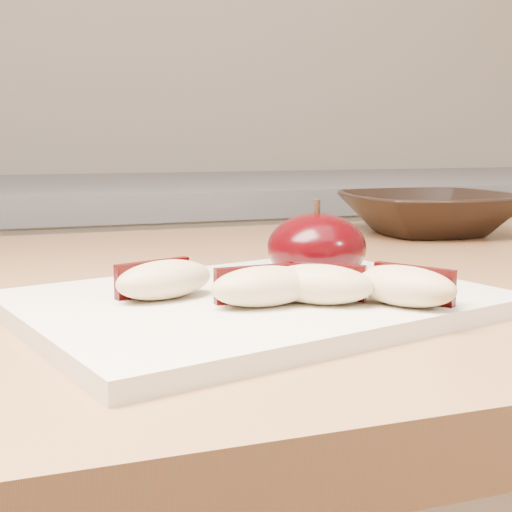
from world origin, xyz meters
name	(u,v)px	position (x,y,z in m)	size (l,w,h in m)	color
back_cabinet	(69,443)	(0.00, 1.20, 0.47)	(2.40, 0.62, 0.94)	silver
cutting_board	(256,302)	(0.06, 0.37, 0.91)	(0.29, 0.22, 0.01)	silver
apple_half	(317,248)	(0.13, 0.43, 0.93)	(0.09, 0.09, 0.06)	black
apple_wedge_a	(163,279)	(0.00, 0.38, 0.92)	(0.07, 0.05, 0.02)	tan
apple_wedge_b	(263,286)	(0.06, 0.34, 0.92)	(0.07, 0.04, 0.02)	tan
apple_wedge_c	(319,284)	(0.09, 0.34, 0.92)	(0.07, 0.07, 0.02)	tan
apple_wedge_d	(405,286)	(0.14, 0.31, 0.92)	(0.06, 0.07, 0.02)	tan
bowl	(428,213)	(0.39, 0.67, 0.92)	(0.20, 0.20, 0.05)	black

